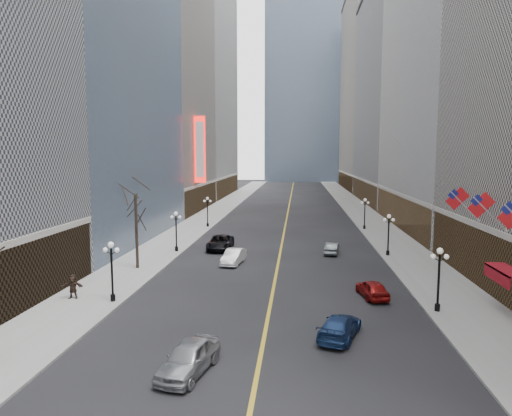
% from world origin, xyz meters
% --- Properties ---
extents(sidewalk_east, '(6.00, 230.00, 0.15)m').
position_xyz_m(sidewalk_east, '(14.00, 70.00, 0.07)').
color(sidewalk_east, gray).
rests_on(sidewalk_east, ground).
extents(sidewalk_west, '(6.00, 230.00, 0.15)m').
position_xyz_m(sidewalk_west, '(-14.00, 70.00, 0.07)').
color(sidewalk_west, gray).
rests_on(sidewalk_west, ground).
extents(lane_line, '(0.25, 200.00, 0.02)m').
position_xyz_m(lane_line, '(0.00, 80.00, 0.01)').
color(lane_line, gold).
rests_on(lane_line, ground).
extents(bldg_east_c, '(26.60, 40.60, 48.80)m').
position_xyz_m(bldg_east_c, '(29.88, 106.00, 24.18)').
color(bldg_east_c, gray).
rests_on(bldg_east_c, ground).
extents(bldg_east_d, '(26.60, 46.60, 62.80)m').
position_xyz_m(bldg_east_d, '(29.90, 149.00, 31.17)').
color(bldg_east_d, '#A49887').
rests_on(bldg_east_d, ground).
extents(bldg_west_c, '(26.60, 30.60, 50.80)m').
position_xyz_m(bldg_west_c, '(-29.88, 87.00, 25.19)').
color(bldg_west_c, '#A49887').
rests_on(bldg_west_c, ground).
extents(bldg_west_d, '(26.60, 38.60, 72.80)m').
position_xyz_m(bldg_west_d, '(-29.92, 121.00, 36.17)').
color(bldg_west_d, silver).
rests_on(bldg_west_d, ground).
extents(streetlamp_east_1, '(1.26, 0.44, 4.52)m').
position_xyz_m(streetlamp_east_1, '(11.80, 30.00, 2.90)').
color(streetlamp_east_1, black).
rests_on(streetlamp_east_1, sidewalk_east).
extents(streetlamp_east_2, '(1.26, 0.44, 4.52)m').
position_xyz_m(streetlamp_east_2, '(11.80, 48.00, 2.90)').
color(streetlamp_east_2, black).
rests_on(streetlamp_east_2, sidewalk_east).
extents(streetlamp_east_3, '(1.26, 0.44, 4.52)m').
position_xyz_m(streetlamp_east_3, '(11.80, 66.00, 2.90)').
color(streetlamp_east_3, black).
rests_on(streetlamp_east_3, sidewalk_east).
extents(streetlamp_west_1, '(1.26, 0.44, 4.52)m').
position_xyz_m(streetlamp_west_1, '(-11.80, 30.00, 2.90)').
color(streetlamp_west_1, black).
rests_on(streetlamp_west_1, sidewalk_west).
extents(streetlamp_west_2, '(1.26, 0.44, 4.52)m').
position_xyz_m(streetlamp_west_2, '(-11.80, 48.00, 2.90)').
color(streetlamp_west_2, black).
rests_on(streetlamp_west_2, sidewalk_west).
extents(streetlamp_west_3, '(1.26, 0.44, 4.52)m').
position_xyz_m(streetlamp_west_3, '(-11.80, 66.00, 2.90)').
color(streetlamp_west_3, black).
rests_on(streetlamp_west_3, sidewalk_west).
extents(flag_4, '(2.87, 0.12, 2.87)m').
position_xyz_m(flag_4, '(15.31, 32.00, 7.29)').
color(flag_4, '#B2B2B7').
rests_on(flag_4, ground).
extents(flag_5, '(2.87, 0.12, 2.87)m').
position_xyz_m(flag_5, '(15.31, 37.00, 7.29)').
color(flag_5, '#B2B2B7').
rests_on(flag_5, ground).
extents(awning_c, '(1.40, 4.00, 0.93)m').
position_xyz_m(awning_c, '(16.11, 30.00, 3.08)').
color(awning_c, maroon).
rests_on(awning_c, ground).
extents(theatre_marquee, '(2.00, 0.55, 12.00)m').
position_xyz_m(theatre_marquee, '(-15.88, 80.00, 12.00)').
color(theatre_marquee, red).
rests_on(theatre_marquee, ground).
extents(tree_west_far, '(3.60, 3.60, 7.92)m').
position_xyz_m(tree_west_far, '(-13.50, 40.00, 6.24)').
color(tree_west_far, '#2D231C').
rests_on(tree_west_far, sidewalk_west).
extents(car_nb_near, '(2.91, 5.07, 1.62)m').
position_xyz_m(car_nb_near, '(-3.48, 19.66, 0.81)').
color(car_nb_near, '#9B9EA3').
rests_on(car_nb_near, ground).
extents(car_nb_mid, '(2.19, 4.72, 1.50)m').
position_xyz_m(car_nb_mid, '(-4.52, 43.07, 0.75)').
color(car_nb_mid, silver).
rests_on(car_nb_mid, ground).
extents(car_nb_far, '(2.94, 6.05, 1.66)m').
position_xyz_m(car_nb_far, '(-7.07, 49.99, 0.83)').
color(car_nb_far, black).
rests_on(car_nb_far, ground).
extents(car_sb_near, '(3.36, 5.14, 1.38)m').
position_xyz_m(car_sb_near, '(4.57, 24.98, 0.69)').
color(car_sb_near, navy).
rests_on(car_sb_near, ground).
extents(car_sb_mid, '(2.40, 4.35, 1.40)m').
position_xyz_m(car_sb_mid, '(7.79, 33.14, 0.70)').
color(car_sb_mid, maroon).
rests_on(car_sb_mid, ground).
extents(car_sb_far, '(2.01, 4.15, 1.31)m').
position_xyz_m(car_sb_far, '(5.81, 48.78, 0.65)').
color(car_sb_far, '#484E4F').
rests_on(car_sb_far, ground).
extents(ped_west_far, '(1.75, 0.56, 1.87)m').
position_xyz_m(ped_west_far, '(-15.08, 30.34, 1.08)').
color(ped_west_far, '#2E211A').
rests_on(ped_west_far, sidewalk_west).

